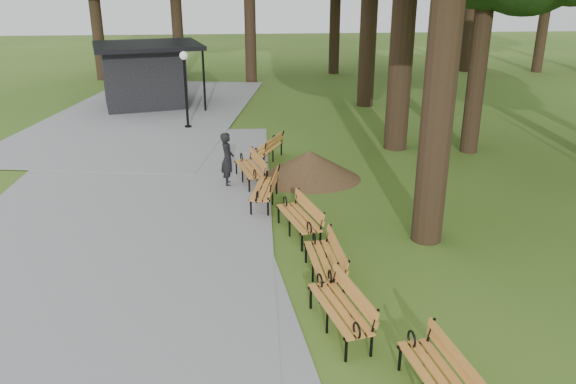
{
  "coord_description": "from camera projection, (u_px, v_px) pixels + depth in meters",
  "views": [
    {
      "loc": [
        -0.8,
        -11.31,
        5.79
      ],
      "look_at": [
        0.25,
        0.97,
        1.1
      ],
      "focal_mm": 35.8,
      "sensor_mm": 36.0,
      "label": 1
    }
  ],
  "objects": [
    {
      "name": "ground",
      "position": [
        281.0,
        254.0,
        12.66
      ],
      "size": [
        100.0,
        100.0,
        0.0
      ],
      "primitive_type": "plane",
      "color": "#3C611B",
      "rests_on": "ground"
    },
    {
      "name": "path",
      "position": [
        121.0,
        207.0,
        15.12
      ],
      "size": [
        12.0,
        38.0,
        0.06
      ],
      "primitive_type": "cube",
      "color": "gray",
      "rests_on": "ground"
    },
    {
      "name": "person",
      "position": [
        227.0,
        159.0,
        16.53
      ],
      "size": [
        0.42,
        0.6,
        1.58
      ],
      "primitive_type": "imported",
      "rotation": [
        0.0,
        0.0,
        1.64
      ],
      "color": "black",
      "rests_on": "ground"
    },
    {
      "name": "kiosk",
      "position": [
        144.0,
        75.0,
        26.29
      ],
      "size": [
        5.44,
        5.0,
        2.89
      ],
      "primitive_type": null,
      "rotation": [
        0.0,
        0.0,
        0.24
      ],
      "color": "black",
      "rests_on": "ground"
    },
    {
      "name": "lamp_post",
      "position": [
        185.0,
        73.0,
        22.24
      ],
      "size": [
        0.32,
        0.32,
        3.02
      ],
      "color": "black",
      "rests_on": "ground"
    },
    {
      "name": "dirt_mound",
      "position": [
        310.0,
        165.0,
        17.16
      ],
      "size": [
        2.6,
        2.6,
        0.89
      ],
      "primitive_type": "cone",
      "color": "#47301C",
      "rests_on": "ground"
    },
    {
      "name": "bench_0",
      "position": [
        439.0,
        379.0,
        8.11
      ],
      "size": [
        0.91,
        1.97,
        0.88
      ],
      "primitive_type": null,
      "rotation": [
        0.0,
        0.0,
        -1.43
      ],
      "color": "orange",
      "rests_on": "ground"
    },
    {
      "name": "bench_1",
      "position": [
        339.0,
        309.0,
        9.8
      ],
      "size": [
        1.05,
        2.0,
        0.88
      ],
      "primitive_type": null,
      "rotation": [
        0.0,
        0.0,
        -1.35
      ],
      "color": "orange",
      "rests_on": "ground"
    },
    {
      "name": "bench_2",
      "position": [
        324.0,
        261.0,
        11.42
      ],
      "size": [
        0.73,
        1.93,
        0.88
      ],
      "primitive_type": null,
      "rotation": [
        0.0,
        0.0,
        -1.52
      ],
      "color": "orange",
      "rests_on": "ground"
    },
    {
      "name": "bench_3",
      "position": [
        299.0,
        218.0,
        13.44
      ],
      "size": [
        1.09,
        2.0,
        0.88
      ],
      "primitive_type": null,
      "rotation": [
        0.0,
        0.0,
        -1.32
      ],
      "color": "orange",
      "rests_on": "ground"
    },
    {
      "name": "bench_4",
      "position": [
        264.0,
        189.0,
        15.25
      ],
      "size": [
        1.0,
        1.99,
        0.88
      ],
      "primitive_type": null,
      "rotation": [
        0.0,
        0.0,
        -1.77
      ],
      "color": "orange",
      "rests_on": "ground"
    },
    {
      "name": "bench_5",
      "position": [
        250.0,
        169.0,
        16.84
      ],
      "size": [
        1.04,
        1.99,
        0.88
      ],
      "primitive_type": null,
      "rotation": [
        0.0,
        0.0,
        -1.35
      ],
      "color": "orange",
      "rests_on": "ground"
    },
    {
      "name": "bench_6",
      "position": [
        267.0,
        148.0,
        18.79
      ],
      "size": [
        1.36,
        2.0,
        0.88
      ],
      "primitive_type": null,
      "rotation": [
        0.0,
        0.0,
        -1.99
      ],
      "color": "orange",
      "rests_on": "ground"
    }
  ]
}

